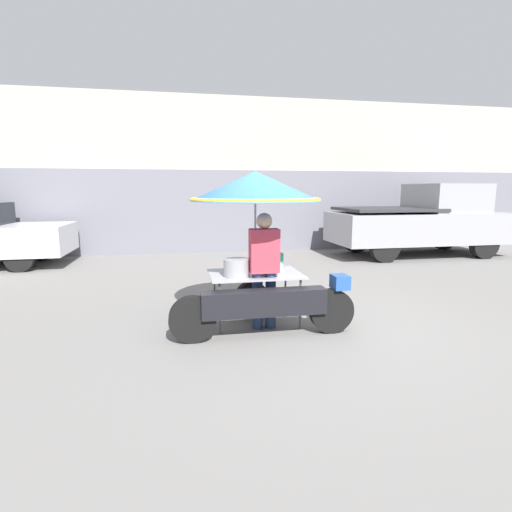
# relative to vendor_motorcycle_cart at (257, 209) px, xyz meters

# --- Properties ---
(ground_plane) EXTENTS (36.00, 36.00, 0.00)m
(ground_plane) POSITION_rel_vendor_motorcycle_cart_xyz_m (0.48, -0.27, -1.59)
(ground_plane) COLOR slate
(shopfront_building) EXTENTS (28.00, 2.06, 4.48)m
(shopfront_building) POSITION_rel_vendor_motorcycle_cart_xyz_m (0.48, 7.54, 0.64)
(shopfront_building) COLOR #B2A893
(shopfront_building) RESTS_ON ground
(vendor_motorcycle_cart) EXTENTS (2.36, 1.77, 2.08)m
(vendor_motorcycle_cart) POSITION_rel_vendor_motorcycle_cart_xyz_m (0.00, 0.00, 0.00)
(vendor_motorcycle_cart) COLOR black
(vendor_motorcycle_cart) RESTS_ON ground
(vendor_person) EXTENTS (0.38, 0.22, 1.54)m
(vendor_person) POSITION_rel_vendor_motorcycle_cart_xyz_m (0.07, -0.18, -0.73)
(vendor_person) COLOR navy
(vendor_person) RESTS_ON ground
(pickup_truck) EXTENTS (4.86, 1.98, 2.00)m
(pickup_truck) POSITION_rel_vendor_motorcycle_cart_xyz_m (5.72, 4.88, -0.63)
(pickup_truck) COLOR black
(pickup_truck) RESTS_ON ground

